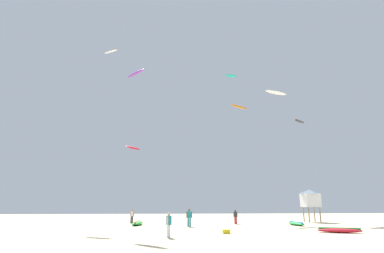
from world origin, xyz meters
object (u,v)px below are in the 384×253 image
person_midground (236,216)px  cooler_box (226,232)px  kite_aloft_3 (136,73)px  person_foreground (169,223)px  kite_aloft_4 (299,121)px  kite_grounded_near (137,223)px  kite_aloft_6 (276,93)px  lifeguard_tower (310,198)px  kite_aloft_1 (111,51)px  kite_aloft_0 (239,107)px  kite_grounded_far (339,230)px  person_left (189,216)px  kite_aloft_5 (231,76)px  kite_grounded_mid (296,224)px  kite_aloft_2 (133,148)px  person_right (132,215)px

person_midground → cooler_box: person_midground is taller
kite_aloft_3 → person_foreground: bearing=-66.2°
kite_aloft_3 → kite_aloft_4: bearing=22.1°
kite_grounded_near → kite_aloft_6: (21.16, 10.27, 20.10)m
lifeguard_tower → kite_aloft_1: bearing=174.1°
kite_aloft_0 → kite_aloft_3: size_ratio=1.28×
kite_grounded_far → kite_grounded_near: bearing=147.9°
kite_aloft_1 → person_midground: bearing=-19.4°
person_left → kite_aloft_5: kite_aloft_5 is taller
kite_aloft_1 → kite_aloft_5: kite_aloft_1 is taller
lifeguard_tower → kite_aloft_0: kite_aloft_0 is taller
kite_grounded_near → kite_aloft_1: (-5.66, 6.89, 24.50)m
kite_grounded_far → person_midground: bearing=116.4°
kite_aloft_6 → kite_aloft_3: bearing=-145.8°
person_foreground → kite_aloft_4: size_ratio=0.67×
kite_grounded_mid → kite_aloft_2: size_ratio=1.12×
cooler_box → kite_aloft_4: kite_aloft_4 is taller
kite_aloft_1 → kite_aloft_3: (5.14, -11.36, -8.59)m
lifeguard_tower → kite_aloft_6: kite_aloft_6 is taller
person_left → kite_aloft_5: (8.74, 16.05, 23.28)m
person_midground → kite_aloft_3: kite_aloft_3 is taller
kite_aloft_3 → kite_aloft_0: bearing=40.5°
kite_aloft_2 → lifeguard_tower: bearing=-25.1°
kite_aloft_1 → kite_aloft_4: bearing=-4.5°
person_midground → kite_grounded_near: 11.36m
kite_grounded_far → kite_aloft_3: size_ratio=1.25×
person_midground → kite_aloft_0: kite_aloft_0 is taller
person_left → kite_aloft_3: 16.31m
person_foreground → person_left: person_left is taller
kite_grounded_far → kite_aloft_5: bearing=96.8°
kite_grounded_mid → kite_aloft_6: bearing=72.7°
kite_grounded_mid → kite_aloft_1: kite_aloft_1 is taller
person_foreground → kite_aloft_3: (-3.76, 8.50, 15.14)m
kite_grounded_far → kite_aloft_1: bearing=142.2°
kite_aloft_1 → kite_aloft_4: kite_aloft_1 is taller
person_midground → person_right: size_ratio=0.97×
kite_grounded_far → kite_aloft_2: kite_aloft_2 is taller
kite_aloft_5 → lifeguard_tower: bearing=-48.8°
person_midground → cooler_box: 12.01m
kite_grounded_mid → kite_aloft_4: kite_aloft_4 is taller
person_midground → kite_grounded_mid: (6.07, -2.84, -0.75)m
kite_aloft_0 → cooler_box: bearing=-108.8°
person_right → kite_aloft_3: bearing=-158.0°
kite_grounded_near → lifeguard_tower: 22.75m
kite_grounded_near → kite_aloft_0: kite_aloft_0 is taller
person_foreground → kite_aloft_1: (-8.89, 19.85, 23.73)m
cooler_box → kite_aloft_3: 19.01m
kite_aloft_0 → kite_aloft_1: size_ratio=1.38×
kite_aloft_0 → kite_aloft_5: bearing=88.8°
kite_grounded_far → lifeguard_tower: size_ratio=0.85×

